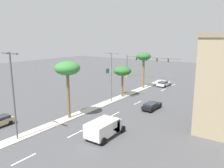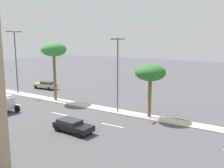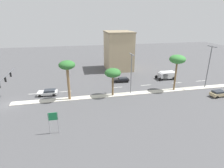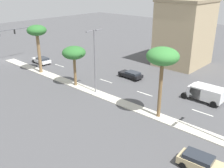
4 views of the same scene
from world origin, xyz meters
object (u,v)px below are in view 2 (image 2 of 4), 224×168
(sedan_tan_inboard, at_px, (46,85))
(street_lamp_leading, at_px, (118,69))
(palm_tree_near, at_px, (150,73))
(palm_tree_rear, at_px, (54,51))
(street_lamp_inboard, at_px, (16,58))
(sedan_black_near, at_px, (73,126))

(sedan_tan_inboard, bearing_deg, street_lamp_leading, -106.67)
(palm_tree_near, xyz_separation_m, palm_tree_rear, (-0.11, 15.37, 2.20))
(street_lamp_inboard, relative_size, sedan_black_near, 2.41)
(street_lamp_leading, xyz_separation_m, street_lamp_inboard, (0.06, 19.79, 0.58))
(palm_tree_near, height_order, street_lamp_inboard, street_lamp_inboard)
(street_lamp_leading, distance_m, street_lamp_inboard, 19.80)
(sedan_tan_inboard, bearing_deg, street_lamp_inboard, 173.80)
(palm_tree_near, relative_size, street_lamp_inboard, 0.61)
(street_lamp_leading, xyz_separation_m, sedan_black_near, (-8.42, 0.09, -4.89))
(sedan_black_near, distance_m, sedan_tan_inboard, 23.76)
(palm_tree_near, height_order, street_lamp_leading, street_lamp_leading)
(street_lamp_inboard, relative_size, sedan_tan_inboard, 2.24)
(palm_tree_rear, bearing_deg, palm_tree_near, -89.57)
(palm_tree_near, height_order, sedan_tan_inboard, palm_tree_near)
(palm_tree_near, xyz_separation_m, sedan_tan_inboard, (5.51, 23.48, -4.56))
(sedan_black_near, height_order, sedan_tan_inboard, sedan_tan_inboard)
(street_lamp_inboard, bearing_deg, sedan_tan_inboard, -6.20)
(palm_tree_rear, height_order, sedan_black_near, palm_tree_rear)
(street_lamp_inboard, height_order, sedan_tan_inboard, street_lamp_inboard)
(sedan_black_near, bearing_deg, street_lamp_leading, -0.60)
(sedan_black_near, bearing_deg, palm_tree_rear, 52.14)
(street_lamp_leading, height_order, sedan_tan_inboard, street_lamp_leading)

